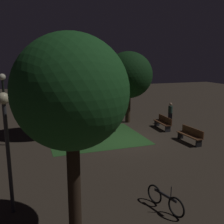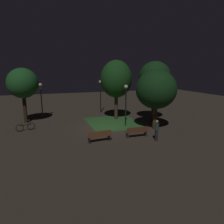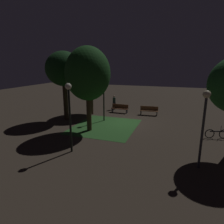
# 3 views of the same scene
# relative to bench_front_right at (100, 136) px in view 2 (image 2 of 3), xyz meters

# --- Properties ---
(ground_plane) EXTENTS (60.00, 60.00, 0.00)m
(ground_plane) POSITION_rel_bench_front_right_xyz_m (1.55, 3.35, -0.48)
(ground_plane) COLOR #3D3328
(grass_lawn) EXTENTS (5.02, 5.78, 0.01)m
(grass_lawn) POSITION_rel_bench_front_right_xyz_m (2.84, 4.97, -0.48)
(grass_lawn) COLOR #2D6028
(grass_lawn) RESTS_ON ground
(bench_front_right) EXTENTS (1.83, 0.61, 0.88)m
(bench_front_right) POSITION_rel_bench_front_right_xyz_m (0.00, 0.00, 0.00)
(bench_front_right) COLOR brown
(bench_front_right) RESTS_ON ground
(bench_corner) EXTENTS (1.82, 0.55, 0.88)m
(bench_corner) POSITION_rel_bench_front_right_xyz_m (3.11, -0.00, 0.00)
(bench_corner) COLOR brown
(bench_corner) RESTS_ON ground
(tree_right_canopy) EXTENTS (3.34, 3.34, 6.33)m
(tree_right_canopy) POSITION_rel_bench_front_right_xyz_m (3.66, 6.29, 3.85)
(tree_right_canopy) COLOR #423021
(tree_right_canopy) RESTS_ON ground
(tree_tall_center) EXTENTS (3.17, 3.17, 6.18)m
(tree_tall_center) POSITION_rel_bench_front_right_xyz_m (7.05, 4.20, 4.11)
(tree_tall_center) COLOR #38281C
(tree_tall_center) RESTS_ON ground
(tree_back_right) EXTENTS (3.59, 3.59, 5.35)m
(tree_back_right) POSITION_rel_bench_front_right_xyz_m (5.68, 1.61, 3.11)
(tree_back_right) COLOR #423021
(tree_back_right) RESTS_ON ground
(tree_lawn_side) EXTENTS (2.98, 2.98, 5.52)m
(tree_lawn_side) POSITION_rel_bench_front_right_xyz_m (-5.60, 7.87, 3.51)
(tree_lawn_side) COLOR #2D2116
(tree_lawn_side) RESTS_ON ground
(lamp_post_near_wall) EXTENTS (0.36, 0.36, 3.89)m
(lamp_post_near_wall) POSITION_rel_bench_front_right_xyz_m (-3.97, 9.59, 2.22)
(lamp_post_near_wall) COLOR #333338
(lamp_post_near_wall) RESTS_ON ground
(lamp_post_plaza_east) EXTENTS (0.36, 0.36, 3.95)m
(lamp_post_plaza_east) POSITION_rel_bench_front_right_xyz_m (3.57, 3.42, 2.25)
(lamp_post_plaza_east) COLOR black
(lamp_post_plaza_east) RESTS_ON ground
(lamp_post_path_center) EXTENTS (0.36, 0.36, 4.04)m
(lamp_post_path_center) POSITION_rel_bench_front_right_xyz_m (2.99, 10.08, 2.31)
(lamp_post_path_center) COLOR black
(lamp_post_path_center) RESTS_ON ground
(bicycle) EXTENTS (1.58, 0.50, 0.93)m
(bicycle) POSITION_rel_bench_front_right_xyz_m (-5.45, 4.90, -0.14)
(bicycle) COLOR black
(bicycle) RESTS_ON ground
(pedestrian) EXTENTS (0.32, 0.34, 1.61)m
(pedestrian) POSITION_rel_bench_front_right_xyz_m (4.16, -1.19, 0.37)
(pedestrian) COLOR black
(pedestrian) RESTS_ON ground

